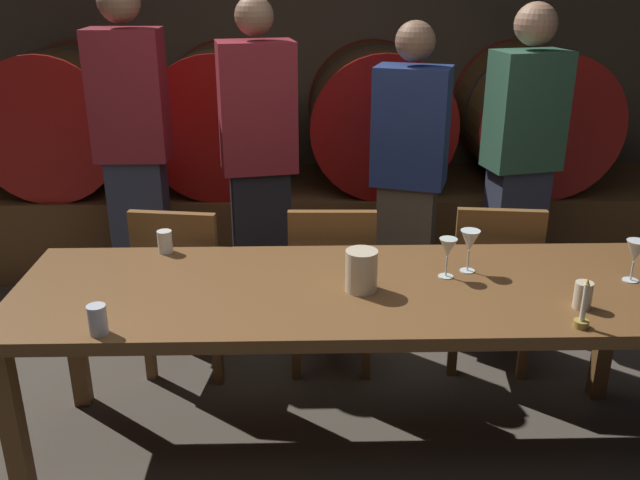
% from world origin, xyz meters
% --- Properties ---
extents(ground_plane, '(7.71, 7.71, 0.00)m').
position_xyz_m(ground_plane, '(0.00, 0.00, 0.00)').
color(ground_plane, '#4C443A').
extents(back_wall, '(5.93, 0.24, 2.90)m').
position_xyz_m(back_wall, '(0.00, 2.80, 1.45)').
color(back_wall, brown).
rests_on(back_wall, ground).
extents(barrel_shelf, '(5.34, 0.90, 0.54)m').
position_xyz_m(barrel_shelf, '(0.00, 2.25, 0.27)').
color(barrel_shelf, brown).
rests_on(barrel_shelf, ground).
extents(wine_barrel_far_left, '(0.90, 0.84, 0.90)m').
position_xyz_m(wine_barrel_far_left, '(-1.51, 2.25, 0.99)').
color(wine_barrel_far_left, brown).
rests_on(wine_barrel_far_left, barrel_shelf).
extents(wine_barrel_center_left, '(0.90, 0.84, 0.90)m').
position_xyz_m(wine_barrel_center_left, '(-0.50, 2.25, 0.99)').
color(wine_barrel_center_left, brown).
rests_on(wine_barrel_center_left, barrel_shelf).
extents(wine_barrel_center_right, '(0.90, 0.84, 0.90)m').
position_xyz_m(wine_barrel_center_right, '(0.51, 2.25, 0.99)').
color(wine_barrel_center_right, '#513319').
rests_on(wine_barrel_center_right, barrel_shelf).
extents(wine_barrel_far_right, '(0.90, 0.84, 0.90)m').
position_xyz_m(wine_barrel_far_right, '(1.53, 2.25, 0.99)').
color(wine_barrel_far_right, brown).
rests_on(wine_barrel_far_right, barrel_shelf).
extents(dining_table, '(2.58, 0.83, 0.76)m').
position_xyz_m(dining_table, '(0.20, 0.17, 0.69)').
color(dining_table, brown).
rests_on(dining_table, ground).
extents(chair_left, '(0.45, 0.45, 0.88)m').
position_xyz_m(chair_left, '(-0.55, 0.80, 0.49)').
color(chair_left, brown).
rests_on(chair_left, ground).
extents(chair_center, '(0.41, 0.41, 0.88)m').
position_xyz_m(chair_center, '(0.15, 0.80, 0.49)').
color(chair_center, brown).
rests_on(chair_center, ground).
extents(chair_right, '(0.44, 0.44, 0.88)m').
position_xyz_m(chair_right, '(0.93, 0.80, 0.49)').
color(chair_right, brown).
rests_on(chair_right, ground).
extents(guest_far_left, '(0.38, 0.24, 1.85)m').
position_xyz_m(guest_far_left, '(-0.89, 1.43, 0.96)').
color(guest_far_left, '#33384C').
rests_on(guest_far_left, ground).
extents(guest_center_left, '(0.42, 0.31, 1.77)m').
position_xyz_m(guest_center_left, '(-0.21, 1.28, 0.91)').
color(guest_center_left, black).
rests_on(guest_center_left, ground).
extents(guest_center_right, '(0.44, 0.35, 1.65)m').
position_xyz_m(guest_center_right, '(0.59, 1.33, 0.85)').
color(guest_center_right, brown).
rests_on(guest_center_right, ground).
extents(guest_far_right, '(0.42, 0.32, 1.74)m').
position_xyz_m(guest_far_right, '(1.21, 1.41, 0.90)').
color(guest_far_right, '#33384C').
rests_on(guest_far_right, ground).
extents(candle_center, '(0.05, 0.05, 0.19)m').
position_xyz_m(candle_center, '(0.97, -0.17, 0.81)').
color(candle_center, olive).
rests_on(candle_center, dining_table).
extents(pitcher, '(0.12, 0.12, 0.16)m').
position_xyz_m(pitcher, '(0.24, 0.14, 0.84)').
color(pitcher, beige).
rests_on(pitcher, dining_table).
extents(wine_glass_left, '(0.07, 0.07, 0.16)m').
position_xyz_m(wine_glass_left, '(0.58, 0.25, 0.88)').
color(wine_glass_left, silver).
rests_on(wine_glass_left, dining_table).
extents(wine_glass_center, '(0.08, 0.08, 0.18)m').
position_xyz_m(wine_glass_center, '(0.68, 0.30, 0.89)').
color(wine_glass_center, white).
rests_on(wine_glass_center, dining_table).
extents(wine_glass_right, '(0.08, 0.08, 0.17)m').
position_xyz_m(wine_glass_right, '(1.30, 0.19, 0.88)').
color(wine_glass_right, white).
rests_on(wine_glass_right, dining_table).
extents(cup_left, '(0.06, 0.06, 0.10)m').
position_xyz_m(cup_left, '(-0.67, -0.18, 0.81)').
color(cup_left, silver).
rests_on(cup_left, dining_table).
extents(cup_center, '(0.06, 0.06, 0.10)m').
position_xyz_m(cup_center, '(-0.57, 0.53, 0.81)').
color(cup_center, white).
rests_on(cup_center, dining_table).
extents(cup_right, '(0.06, 0.06, 0.10)m').
position_xyz_m(cup_right, '(1.02, -0.03, 0.81)').
color(cup_right, beige).
rests_on(cup_right, dining_table).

